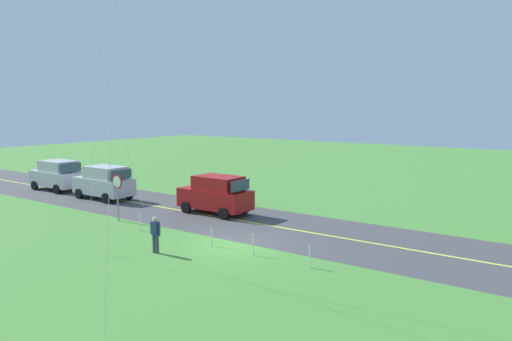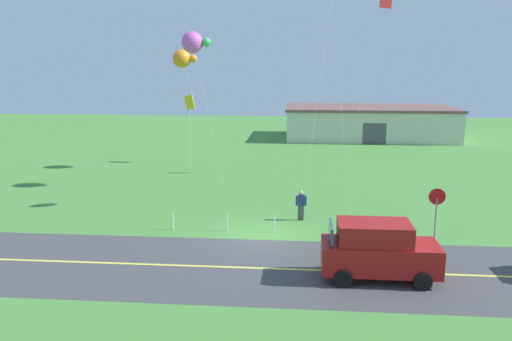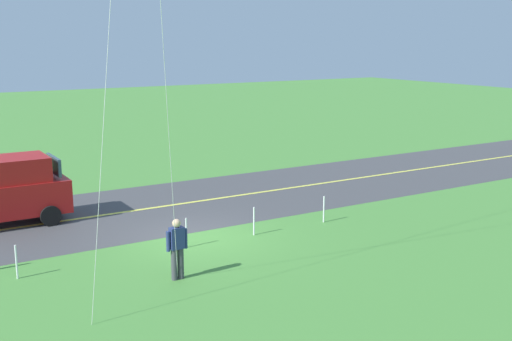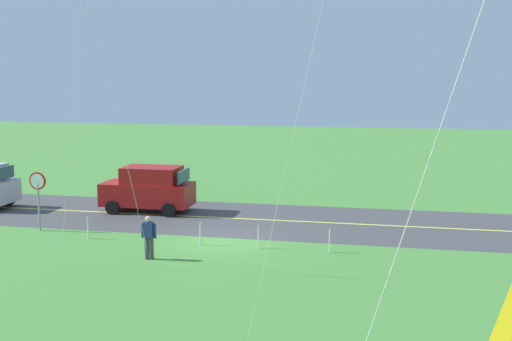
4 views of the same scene
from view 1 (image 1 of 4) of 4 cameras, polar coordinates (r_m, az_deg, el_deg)
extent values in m
cube|color=#478438|center=(22.83, -2.75, -8.69)|extent=(120.00, 120.00, 0.10)
cube|color=#424244|center=(25.96, 2.79, -6.57)|extent=(120.00, 7.00, 0.00)
cube|color=#E5E04C|center=(25.96, 2.79, -6.56)|extent=(120.00, 0.16, 0.00)
cube|color=maroon|center=(29.14, -4.74, -3.23)|extent=(4.40, 1.90, 1.10)
cube|color=maroon|center=(28.82, -4.38, -1.43)|extent=(2.73, 1.75, 0.80)
cube|color=#334756|center=(29.52, -6.00, -1.24)|extent=(0.10, 1.62, 0.64)
cube|color=#334756|center=(27.82, -1.83, -1.74)|extent=(0.10, 1.62, 0.60)
cylinder|color=black|center=(29.50, -8.05, -4.24)|extent=(0.68, 0.22, 0.68)
cylinder|color=black|center=(30.87, -5.61, -3.67)|extent=(0.68, 0.22, 0.68)
cylinder|color=black|center=(27.64, -3.75, -4.98)|extent=(0.68, 0.22, 0.68)
cylinder|color=black|center=(29.10, -1.36, -4.33)|extent=(0.68, 0.22, 0.68)
cube|color=#B7B7BC|center=(39.85, -21.97, -0.84)|extent=(4.40, 1.90, 1.10)
cube|color=#B7B7BC|center=(39.52, -21.85, 0.49)|extent=(2.73, 1.75, 0.80)
cube|color=#334756|center=(40.43, -22.68, 0.60)|extent=(0.10, 1.62, 0.64)
cube|color=#334756|center=(38.17, -20.54, 0.32)|extent=(0.10, 1.62, 0.60)
cylinder|color=black|center=(40.65, -24.15, -1.58)|extent=(0.68, 0.22, 0.68)
cylinder|color=black|center=(41.62, -21.89, -1.27)|extent=(0.68, 0.22, 0.68)
cylinder|color=black|center=(38.23, -21.98, -2.01)|extent=(0.68, 0.22, 0.68)
cylinder|color=black|center=(39.26, -19.65, -1.66)|extent=(0.68, 0.22, 0.68)
cube|color=#B7B7BC|center=(35.07, -17.13, -1.71)|extent=(4.40, 1.90, 1.10)
cube|color=#B7B7BC|center=(34.74, -16.95, -0.20)|extent=(2.73, 1.75, 0.80)
cube|color=#334756|center=(35.60, -18.01, -0.06)|extent=(0.10, 1.61, 0.64)
cube|color=#334756|center=(33.47, -15.26, -0.42)|extent=(0.10, 1.61, 0.60)
cylinder|color=black|center=(35.76, -19.70, -2.53)|extent=(0.68, 0.22, 0.68)
cylinder|color=black|center=(36.85, -17.27, -2.14)|extent=(0.68, 0.22, 0.68)
cylinder|color=black|center=(33.47, -16.91, -3.08)|extent=(0.68, 0.22, 0.68)
cylinder|color=black|center=(34.63, -14.41, -2.64)|extent=(0.68, 0.22, 0.68)
cylinder|color=gray|center=(28.26, -15.63, -3.50)|extent=(0.08, 0.08, 2.10)
cylinder|color=red|center=(28.07, -15.71, -1.24)|extent=(0.76, 0.04, 0.76)
cylinder|color=white|center=(28.05, -15.75, -1.25)|extent=(0.62, 0.01, 0.62)
cylinder|color=#3F3F47|center=(21.88, -11.32, -8.30)|extent=(0.16, 0.16, 0.82)
cylinder|color=#3F3F47|center=(22.00, -11.65, -8.22)|extent=(0.16, 0.16, 0.82)
cube|color=navy|center=(21.76, -11.53, -6.51)|extent=(0.36, 0.22, 0.56)
cylinder|color=navy|center=(21.60, -11.09, -6.74)|extent=(0.10, 0.10, 0.52)
cylinder|color=navy|center=(21.95, -11.96, -6.54)|extent=(0.10, 0.10, 0.52)
sphere|color=#D8AD84|center=(21.67, -11.56, -5.51)|extent=(0.22, 0.22, 0.22)
cylinder|color=silver|center=(20.88, -16.44, 8.86)|extent=(1.73, 2.82, 13.84)
cylinder|color=silver|center=(12.08, -16.52, -0.35)|extent=(2.15, 0.86, 9.48)
cylinder|color=silver|center=(21.76, -17.54, 13.90)|extent=(2.13, 0.55, 17.73)
cylinder|color=silver|center=(19.76, 6.19, -9.81)|extent=(0.05, 0.05, 0.90)
cylinder|color=silver|center=(21.18, -0.34, -8.57)|extent=(0.05, 0.05, 0.90)
cylinder|color=silver|center=(22.58, -5.17, -7.58)|extent=(0.05, 0.05, 0.90)
cylinder|color=silver|center=(25.88, -13.26, -5.79)|extent=(0.05, 0.05, 0.90)
camera|label=2|loc=(43.96, 15.12, 9.58)|focal=36.85mm
camera|label=3|loc=(21.91, -54.46, 3.72)|focal=44.75mm
camera|label=4|loc=(9.42, -91.02, 0.62)|focal=42.17mm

